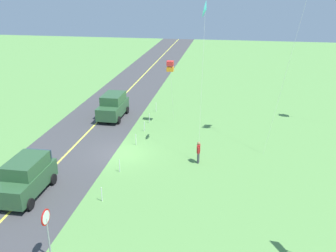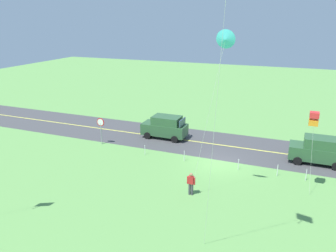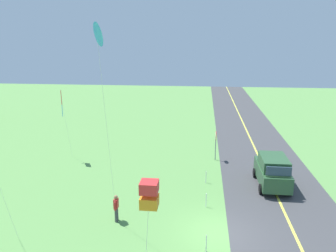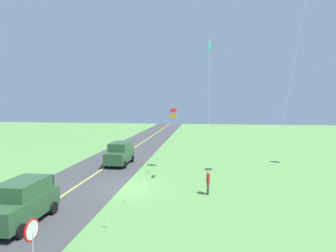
# 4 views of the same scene
# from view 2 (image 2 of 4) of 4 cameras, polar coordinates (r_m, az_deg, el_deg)

# --- Properties ---
(ground_plane) EXTENTS (120.00, 120.00, 0.10)m
(ground_plane) POSITION_cam_2_polar(r_m,az_deg,el_deg) (27.83, 8.85, -6.39)
(ground_plane) COLOR #60994C
(asphalt_road) EXTENTS (120.00, 7.00, 0.00)m
(asphalt_road) POSITION_cam_2_polar(r_m,az_deg,el_deg) (31.43, 10.53, -3.44)
(asphalt_road) COLOR #424244
(asphalt_road) RESTS_ON ground
(road_centre_stripe) EXTENTS (120.00, 0.16, 0.00)m
(road_centre_stripe) POSITION_cam_2_polar(r_m,az_deg,el_deg) (31.43, 10.53, -3.43)
(road_centre_stripe) COLOR #E5E04C
(road_centre_stripe) RESTS_ON asphalt_road
(car_suv_foreground) EXTENTS (4.40, 2.12, 2.24)m
(car_suv_foreground) POSITION_cam_2_polar(r_m,az_deg,el_deg) (32.69, -0.50, -0.12)
(car_suv_foreground) COLOR #2D5633
(car_suv_foreground) RESTS_ON ground
(car_parked_west_near) EXTENTS (4.40, 2.12, 2.24)m
(car_parked_west_near) POSITION_cam_2_polar(r_m,az_deg,el_deg) (29.65, 24.53, -3.80)
(car_parked_west_near) COLOR #2D5633
(car_parked_west_near) RESTS_ON ground
(stop_sign) EXTENTS (0.76, 0.08, 2.56)m
(stop_sign) POSITION_cam_2_polar(r_m,az_deg,el_deg) (31.46, -11.51, 0.01)
(stop_sign) COLOR gray
(stop_sign) RESTS_ON ground
(person_adult_near) EXTENTS (0.58, 0.22, 1.60)m
(person_adult_near) POSITION_cam_2_polar(r_m,az_deg,el_deg) (22.55, 3.99, -9.78)
(person_adult_near) COLOR #3F3F47
(person_adult_near) RESTS_ON ground
(kite_red_low) EXTENTS (2.38, 0.38, 10.81)m
(kite_red_low) POSITION_cam_2_polar(r_m,az_deg,el_deg) (19.49, 9.84, 14.38)
(kite_red_low) COLOR silver
(kite_red_low) RESTS_ON ground
(kite_green_far) EXTENTS (0.65, 0.58, 5.73)m
(kite_green_far) POSITION_cam_2_polar(r_m,az_deg,el_deg) (23.04, 23.83, 1.15)
(kite_green_far) COLOR silver
(kite_green_far) RESTS_ON ground
(fence_post_1) EXTENTS (0.05, 0.05, 0.90)m
(fence_post_1) POSITION_cam_2_polar(r_m,az_deg,el_deg) (26.52, 22.70, -7.77)
(fence_post_1) COLOR silver
(fence_post_1) RESTS_ON ground
(fence_post_2) EXTENTS (0.05, 0.05, 0.90)m
(fence_post_2) POSITION_cam_2_polar(r_m,az_deg,el_deg) (26.49, 18.33, -7.27)
(fence_post_2) COLOR silver
(fence_post_2) RESTS_ON ground
(fence_post_3) EXTENTS (0.05, 0.05, 0.90)m
(fence_post_3) POSITION_cam_2_polar(r_m,az_deg,el_deg) (26.73, 12.04, -6.48)
(fence_post_3) COLOR silver
(fence_post_3) RESTS_ON ground
(fence_post_4) EXTENTS (0.05, 0.05, 0.90)m
(fence_post_4) POSITION_cam_2_polar(r_m,az_deg,el_deg) (27.70, 2.82, -5.17)
(fence_post_4) COLOR silver
(fence_post_4) RESTS_ON ground
(fence_post_5) EXTENTS (0.05, 0.05, 0.90)m
(fence_post_5) POSITION_cam_2_polar(r_m,az_deg,el_deg) (28.97, -4.00, -4.11)
(fence_post_5) COLOR silver
(fence_post_5) RESTS_ON ground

